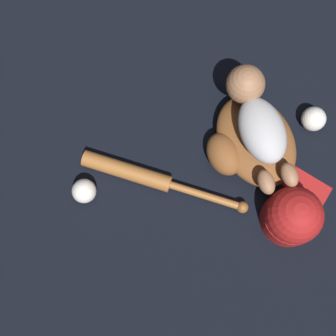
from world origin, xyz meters
The scene contains 7 objects.
ground_plane centered at (0.00, 0.00, 0.00)m, with size 6.00×6.00×0.00m, color black.
baseball_glove centered at (-0.03, 0.03, 0.04)m, with size 0.31×0.28×0.09m.
baby_figure centered at (0.00, 0.01, 0.13)m, with size 0.36×0.18×0.11m.
baseball_bat centered at (0.05, 0.34, 0.02)m, with size 0.39×0.33×0.05m.
baseball centered at (0.10, 0.50, 0.03)m, with size 0.07×0.07×0.07m.
baseball_spare centered at (-0.07, -0.16, 0.04)m, with size 0.07×0.07×0.07m.
baseball_cap centered at (-0.26, 0.06, 0.06)m, with size 0.20×0.24×0.16m.
Camera 1 is at (-0.24, 0.44, 1.31)m, focal length 50.00 mm.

